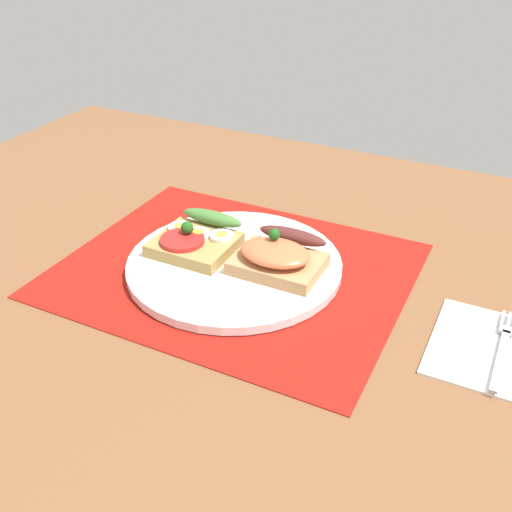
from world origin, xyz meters
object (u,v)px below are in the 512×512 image
object	(u,v)px
sandwich_egg_tomato	(196,239)
sandwich_salmon	(279,255)
napkin	(499,351)
fork	(503,346)
plate	(234,265)

from	to	relation	value
sandwich_egg_tomato	sandwich_salmon	world-z (taller)	sandwich_salmon
napkin	fork	world-z (taller)	fork
plate	sandwich_egg_tomato	size ratio (longest dim) A/B	2.61
plate	sandwich_salmon	bearing A→B (deg)	9.39
sandwich_salmon	napkin	bearing A→B (deg)	-5.82
plate	sandwich_salmon	xyz separation A→B (cm)	(5.60, 0.93, 2.35)
sandwich_salmon	napkin	size ratio (longest dim) A/B	0.76
sandwich_egg_tomato	fork	world-z (taller)	sandwich_egg_tomato
sandwich_salmon	fork	distance (cm)	26.53
fork	sandwich_egg_tomato	bearing A→B (deg)	176.95
sandwich_egg_tomato	plate	bearing A→B (deg)	-5.72
sandwich_egg_tomato	fork	size ratio (longest dim) A/B	0.75
sandwich_egg_tomato	fork	xyz separation A→B (cm)	(37.67, -2.01, -1.97)
sandwich_egg_tomato	napkin	bearing A→B (deg)	-3.53
sandwich_egg_tomato	napkin	size ratio (longest dim) A/B	0.74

